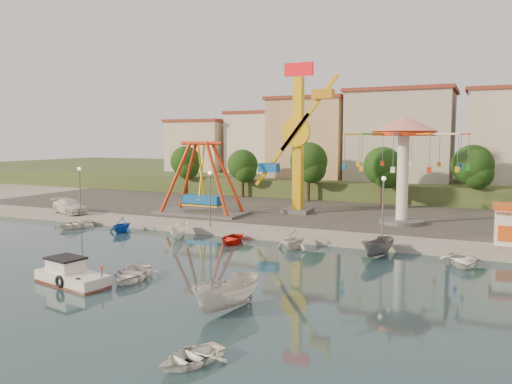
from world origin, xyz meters
The scene contains 31 objects.
ground centered at (0.00, 0.00, 0.00)m, with size 200.00×200.00×0.00m, color #16313D.
quay_deck centered at (0.00, 62.00, 0.30)m, with size 200.00×100.00×0.60m, color #9E998E.
asphalt_pad centered at (0.00, 30.00, 0.60)m, with size 90.00×28.00×0.01m, color #4C4944.
hill_terrace centered at (0.00, 67.00, 1.50)m, with size 200.00×60.00×3.00m, color #384C26.
pirate_ship_ride centered at (-12.85, 19.64, 4.39)m, with size 10.00×5.00×8.00m.
kamikaze_tower centered at (-3.22, 24.56, 8.50)m, with size 6.43×3.10×16.50m.
wave_swinger centered at (8.10, 22.45, 8.20)m, with size 11.60×11.60×10.40m.
lamp_post_0 centered at (-24.00, 13.00, 3.10)m, with size 0.14×0.14×5.00m, color #59595E.
lamp_post_1 centered at (-8.00, 13.00, 3.10)m, with size 0.14×0.14×5.00m, color #59595E.
lamp_post_2 centered at (8.00, 13.00, 3.10)m, with size 0.14×0.14×5.00m, color #59595E.
tree_0 centered at (-26.00, 36.98, 5.47)m, with size 4.60×4.60×7.19m.
tree_1 centered at (-16.00, 36.24, 5.20)m, with size 4.35×4.35×6.80m.
tree_2 centered at (-6.00, 35.81, 5.92)m, with size 5.02×5.02×7.85m.
tree_3 centered at (4.00, 34.36, 5.55)m, with size 4.68×4.68×7.32m.
tree_4 centered at (14.00, 37.35, 5.75)m, with size 4.86×4.86×7.60m.
building_0 centered at (-33.37, 46.06, 8.93)m, with size 9.26×9.53×11.87m, color beige.
building_1 centered at (-21.33, 51.38, 7.32)m, with size 12.33×9.01×8.63m, color silver.
building_2 centered at (-8.19, 51.96, 8.62)m, with size 11.95×9.28×11.23m, color tan.
building_3 centered at (5.60, 48.80, 7.60)m, with size 12.59×10.50×9.20m, color beige.
cabin_motorboat centered at (-7.40, -5.10, 0.47)m, with size 5.31×2.83×1.77m.
rowboat_a centered at (-4.64, -2.77, 0.42)m, with size 2.87×4.01×0.83m, color white.
rowboat_b centered at (5.08, -11.33, 0.31)m, with size 2.12×2.97×0.61m, color white.
skiff centered at (3.55, -5.38, 0.89)m, with size 1.74×4.63×1.79m, color silver.
van centered at (-26.57, 14.00, 1.39)m, with size 2.20×5.42×1.57m, color white.
moored_boat_0 centered at (-21.70, 9.80, 0.39)m, with size 2.67×3.74×0.78m, color silver.
moored_boat_1 centered at (-15.88, 9.80, 0.72)m, with size 2.37×2.74×1.45m, color blue.
moored_boat_2 centered at (-9.42, 9.80, 0.69)m, with size 1.34×3.55×1.37m, color white.
moored_boat_3 centered at (-4.07, 9.80, 0.37)m, with size 2.54×3.55×0.74m, color red.
moored_boat_4 centered at (1.55, 9.80, 0.83)m, with size 2.72×3.15×1.66m, color silver.
moored_boat_5 centered at (8.30, 9.80, 0.75)m, with size 1.46×3.88×1.50m, color slate.
moored_boat_6 centered at (14.12, 9.80, 0.39)m, with size 2.67×3.74×0.77m, color white.
Camera 1 is at (15.26, -27.38, 8.83)m, focal length 35.00 mm.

